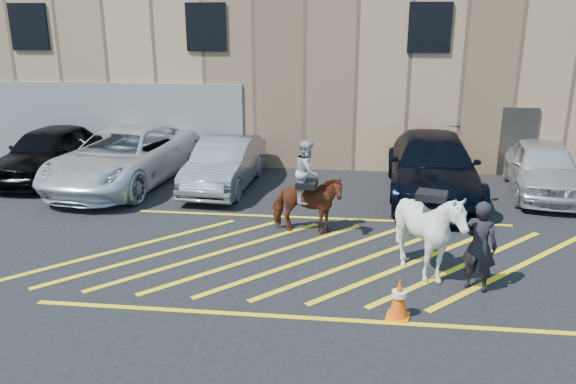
# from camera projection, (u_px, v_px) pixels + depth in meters

# --- Properties ---
(ground) EXTENTS (90.00, 90.00, 0.00)m
(ground) POSITION_uv_depth(u_px,v_px,m) (313.00, 253.00, 12.22)
(ground) COLOR black
(ground) RESTS_ON ground
(car_black_suv) EXTENTS (2.24, 4.93, 1.64)m
(car_black_suv) POSITION_uv_depth(u_px,v_px,m) (49.00, 152.00, 17.74)
(car_black_suv) COLOR black
(car_black_suv) RESTS_ON ground
(car_white_pickup) EXTENTS (3.59, 6.46, 1.71)m
(car_white_pickup) POSITION_uv_depth(u_px,v_px,m) (124.00, 157.00, 16.99)
(car_white_pickup) COLOR silver
(car_white_pickup) RESTS_ON ground
(car_silver_sedan) EXTENTS (1.82, 4.55, 1.47)m
(car_silver_sedan) POSITION_uv_depth(u_px,v_px,m) (225.00, 164.00, 16.68)
(car_silver_sedan) COLOR gray
(car_silver_sedan) RESTS_ON ground
(car_blue_suv) EXTENTS (2.64, 6.02, 1.72)m
(car_blue_suv) POSITION_uv_depth(u_px,v_px,m) (432.00, 167.00, 15.86)
(car_blue_suv) COLOR black
(car_blue_suv) RESTS_ON ground
(car_white_suv) EXTENTS (2.40, 4.70, 1.53)m
(car_white_suv) POSITION_uv_depth(u_px,v_px,m) (543.00, 168.00, 16.08)
(car_white_suv) COLOR silver
(car_white_suv) RESTS_ON ground
(handler) EXTENTS (0.75, 0.65, 1.74)m
(handler) POSITION_uv_depth(u_px,v_px,m) (479.00, 246.00, 10.33)
(handler) COLOR black
(handler) RESTS_ON ground
(warehouse) EXTENTS (32.42, 10.20, 7.30)m
(warehouse) POSITION_uv_depth(u_px,v_px,m) (336.00, 50.00, 22.50)
(warehouse) COLOR tan
(warehouse) RESTS_ON ground
(hatching_zone) EXTENTS (12.60, 5.12, 0.01)m
(hatching_zone) POSITION_uv_depth(u_px,v_px,m) (312.00, 258.00, 11.93)
(hatching_zone) COLOR yellow
(hatching_zone) RESTS_ON ground
(mounted_bay) EXTENTS (1.75, 0.90, 2.24)m
(mounted_bay) POSITION_uv_depth(u_px,v_px,m) (307.00, 197.00, 13.06)
(mounted_bay) COLOR maroon
(mounted_bay) RESTS_ON ground
(saddled_white) EXTENTS (1.92, 2.05, 1.90)m
(saddled_white) POSITION_uv_depth(u_px,v_px,m) (429.00, 232.00, 10.77)
(saddled_white) COLOR silver
(saddled_white) RESTS_ON ground
(traffic_cone) EXTENTS (0.45, 0.45, 0.73)m
(traffic_cone) POSITION_uv_depth(u_px,v_px,m) (399.00, 298.00, 9.48)
(traffic_cone) COLOR orange
(traffic_cone) RESTS_ON ground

